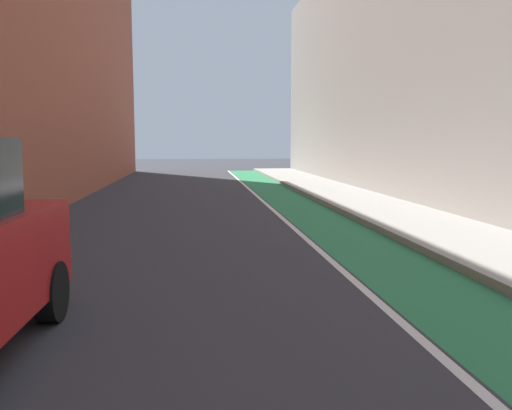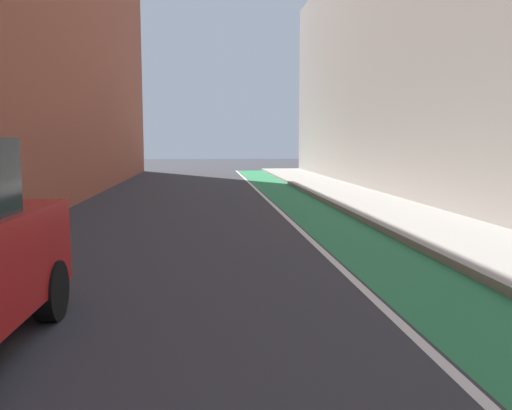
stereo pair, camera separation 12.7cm
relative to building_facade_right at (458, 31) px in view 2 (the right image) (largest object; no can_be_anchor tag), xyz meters
The scene contains 5 objects.
ground_plane 9.92m from the building_facade_right, 151.74° to the right, with size 97.51×97.51×0.00m, color #38383D.
bike_lane_paint 7.16m from the building_facade_right, 156.09° to the right, with size 1.60×44.32×0.00m, color #2D8451.
lane_divider_stripe 7.76m from the building_facade_right, 159.71° to the right, with size 0.12×44.32×0.00m, color white.
sidewalk_right 6.02m from the building_facade_right, 140.83° to the right, with size 2.51×44.32×0.14m, color #A8A59E.
building_facade_right is the anchor object (origin of this frame).
Camera 2 is at (-0.04, 6.46, 1.95)m, focal length 37.73 mm.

